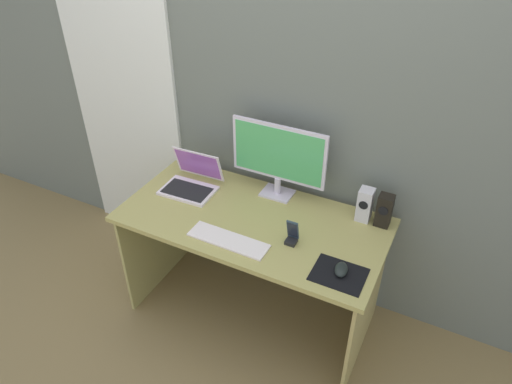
{
  "coord_description": "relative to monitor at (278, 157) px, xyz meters",
  "views": [
    {
      "loc": [
        0.91,
        -1.77,
        2.32
      ],
      "look_at": [
        0.03,
        -0.02,
        0.94
      ],
      "focal_mm": 32.79,
      "sensor_mm": 36.0,
      "label": 1
    }
  ],
  "objects": [
    {
      "name": "speaker_right",
      "position": [
        0.62,
        -0.0,
        -0.16
      ],
      "size": [
        0.08,
        0.08,
        0.18
      ],
      "color": "black",
      "rests_on": "desk"
    },
    {
      "name": "keyboard_external",
      "position": [
        -0.05,
        -0.49,
        -0.25
      ],
      "size": [
        0.43,
        0.13,
        0.01
      ],
      "primitive_type": "cube",
      "rotation": [
        0.0,
        0.0,
        -0.01
      ],
      "color": "white",
      "rests_on": "desk"
    },
    {
      "name": "speaker_near_monitor",
      "position": [
        0.51,
        -0.0,
        -0.16
      ],
      "size": [
        0.08,
        0.08,
        0.19
      ],
      "color": "silver",
      "rests_on": "desk"
    },
    {
      "name": "monitor",
      "position": [
        0.0,
        0.0,
        0.0
      ],
      "size": [
        0.56,
        0.14,
        0.45
      ],
      "color": "silver",
      "rests_on": "desk"
    },
    {
      "name": "door_left",
      "position": [
        -1.16,
        0.11,
        0.01
      ],
      "size": [
        0.82,
        0.02,
        2.02
      ],
      "primitive_type": "cube",
      "color": "white",
      "rests_on": "ground_plane"
    },
    {
      "name": "ground_plane",
      "position": [
        -0.03,
        -0.27,
        -1.0
      ],
      "size": [
        8.0,
        8.0,
        0.0
      ],
      "primitive_type": "plane",
      "color": "olive"
    },
    {
      "name": "laptop",
      "position": [
        -0.48,
        -0.17,
        -0.21
      ],
      "size": [
        0.32,
        0.29,
        0.21
      ],
      "color": "white",
      "rests_on": "desk"
    },
    {
      "name": "desk",
      "position": [
        -0.03,
        -0.27,
        -0.41
      ],
      "size": [
        1.45,
        0.71,
        0.74
      ],
      "color": "tan",
      "rests_on": "ground_plane"
    },
    {
      "name": "mouse",
      "position": [
        0.54,
        -0.45,
        -0.23
      ],
      "size": [
        0.08,
        0.11,
        0.04
      ],
      "primitive_type": "ellipsoid",
      "rotation": [
        0.0,
        0.0,
        0.18
      ],
      "color": "black",
      "rests_on": "mousepad"
    },
    {
      "name": "mousepad",
      "position": [
        0.53,
        -0.46,
        -0.25
      ],
      "size": [
        0.25,
        0.2,
        0.0
      ],
      "primitive_type": "cube",
      "color": "black",
      "rests_on": "desk"
    },
    {
      "name": "wall_back",
      "position": [
        -0.03,
        0.14,
        0.25
      ],
      "size": [
        6.0,
        0.04,
        2.5
      ],
      "primitive_type": "cube",
      "color": "slate",
      "rests_on": "ground_plane"
    },
    {
      "name": "phone_in_dock",
      "position": [
        0.24,
        -0.35,
        -0.21
      ],
      "size": [
        0.06,
        0.06,
        0.14
      ],
      "color": "black",
      "rests_on": "desk"
    }
  ]
}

